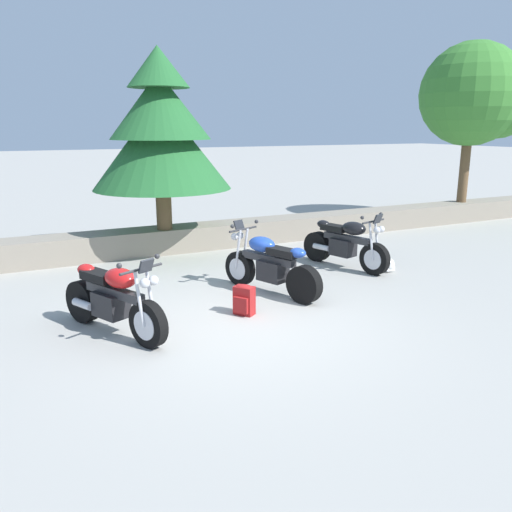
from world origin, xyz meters
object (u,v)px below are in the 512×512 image
Objects in this scene: motorcycle_blue_centre at (269,266)px; rider_helmet at (388,265)px; motorcycle_black_far_right at (346,244)px; rider_backpack at (244,299)px; leafy_tree_mid_left at (478,97)px; pine_tree_far_left at (160,130)px; motorcycle_red_near_left at (114,300)px.

rider_helmet is at bearing 3.82° from motorcycle_blue_centre.
motorcycle_black_far_right is 3.34m from rider_backpack.
leafy_tree_mid_left reaches higher than rider_helmet.
rider_backpack is at bearing -90.55° from pine_tree_far_left.
motorcycle_red_near_left is at bearing -114.77° from pine_tree_far_left.
pine_tree_far_left is 0.84× the size of leafy_tree_mid_left.
motorcycle_blue_centre is at bearing 42.37° from rider_backpack.
pine_tree_far_left is 9.45m from leafy_tree_mid_left.
rider_backpack is 0.12× the size of pine_tree_far_left.
leafy_tree_mid_left is at bearing 23.03° from motorcycle_blue_centre.
pine_tree_far_left is (1.94, 4.20, 2.20)m from motorcycle_red_near_left.
motorcycle_blue_centre reaches higher than rider_backpack.
leafy_tree_mid_left reaches higher than motorcycle_blue_centre.
motorcycle_blue_centre is 0.98× the size of motorcycle_black_far_right.
leafy_tree_mid_left is (9.45, 4.42, 3.35)m from rider_backpack.
rider_backpack is 4.94m from pine_tree_far_left.
motorcycle_red_near_left is 5.50m from rider_helmet.
motorcycle_red_near_left is 12.53m from leafy_tree_mid_left.
rider_helmet is at bearing -43.96° from pine_tree_far_left.
rider_helmet is 0.06× the size of leafy_tree_mid_left.
motorcycle_black_far_right is at bearing -156.08° from leafy_tree_mid_left.
motorcycle_black_far_right is 0.91m from rider_helmet.
leafy_tree_mid_left is at bearing 30.51° from rider_helmet.
motorcycle_blue_centre reaches higher than rider_helmet.
leafy_tree_mid_left is at bearing 20.87° from motorcycle_red_near_left.
pine_tree_far_left reaches higher than motorcycle_black_far_right.
pine_tree_far_left is at bearing 65.23° from motorcycle_red_near_left.
motorcycle_red_near_left is 0.42× the size of leafy_tree_mid_left.
leafy_tree_mid_left reaches higher than rider_backpack.
rider_helmet is at bearing -46.25° from motorcycle_black_far_right.
motorcycle_black_far_right is at bearing 20.22° from motorcycle_blue_centre.
motorcycle_blue_centre is 9.88m from leafy_tree_mid_left.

